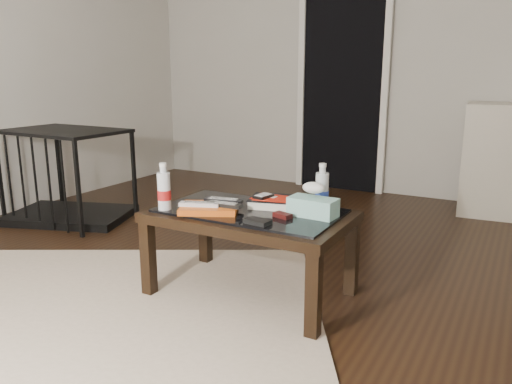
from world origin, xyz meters
TOP-DOWN VIEW (x-y plane):
  - ground at (0.00, 0.00)m, footprint 5.00×5.00m
  - doorway at (-0.40, 2.47)m, footprint 0.90×0.08m
  - coffee_table at (0.04, -0.12)m, footprint 1.00×0.60m
  - rug at (-0.49, -0.54)m, footprint 2.48×2.28m
  - pet_crate at (-1.90, 0.40)m, footprint 1.05×0.87m
  - magazines at (-0.13, -0.24)m, footprint 0.34×0.31m
  - remote_silver at (-0.17, -0.28)m, footprint 0.20×0.12m
  - remote_black_front at (-0.06, -0.22)m, footprint 0.20×0.07m
  - remote_black_back at (-0.10, -0.15)m, footprint 0.21×0.08m
  - textbook at (0.12, -0.00)m, footprint 0.29×0.26m
  - dvd_mailers at (0.10, -0.01)m, footprint 0.20×0.14m
  - ipod at (0.07, -0.04)m, footprint 0.08×0.11m
  - flip_phone at (0.24, -0.17)m, footprint 0.10×0.07m
  - wallet at (0.18, -0.31)m, footprint 0.13×0.08m
  - water_bottle_left at (-0.35, -0.32)m, footprint 0.08×0.08m
  - water_bottle_right at (0.35, 0.05)m, footprint 0.08×0.08m
  - tissue_box at (0.36, -0.07)m, footprint 0.24×0.13m

SIDE VIEW (x-z plane):
  - ground at x=0.00m, z-range 0.00..0.00m
  - rug at x=-0.49m, z-range 0.00..0.01m
  - pet_crate at x=-1.90m, z-range -0.12..0.59m
  - coffee_table at x=0.04m, z-range 0.17..0.63m
  - wallet at x=0.18m, z-range 0.46..0.48m
  - flip_phone at x=0.24m, z-range 0.46..0.48m
  - magazines at x=-0.13m, z-range 0.46..0.49m
  - textbook at x=0.12m, z-range 0.46..0.51m
  - remote_silver at x=-0.17m, z-range 0.49..0.51m
  - remote_black_front at x=-0.06m, z-range 0.49..0.51m
  - remote_black_back at x=-0.10m, z-range 0.49..0.51m
  - tissue_box at x=0.36m, z-range 0.46..0.55m
  - dvd_mailers at x=0.10m, z-range 0.51..0.51m
  - ipod at x=0.07m, z-range 0.51..0.53m
  - water_bottle_left at x=-0.35m, z-range 0.46..0.70m
  - water_bottle_right at x=0.35m, z-range 0.46..0.70m
  - doorway at x=-0.40m, z-range -0.01..2.06m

